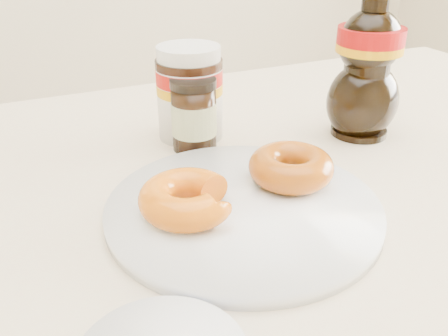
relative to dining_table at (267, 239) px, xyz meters
name	(u,v)px	position (x,y,z in m)	size (l,w,h in m)	color
dining_table	(267,239)	(0.00, 0.00, 0.00)	(1.40, 0.90, 0.75)	beige
plate	(243,209)	(-0.06, -0.05, 0.09)	(0.30, 0.30, 0.02)	white
donut_bitten	(187,199)	(-0.13, -0.04, 0.12)	(0.10, 0.10, 0.04)	#D1450B
donut_whole	(291,167)	(0.01, -0.03, 0.12)	(0.10, 0.10, 0.04)	#985609
nutella_jar	(190,89)	(-0.03, 0.18, 0.16)	(0.09, 0.09, 0.13)	white
syrup_bottle	(367,64)	(0.20, 0.08, 0.19)	(0.11, 0.09, 0.22)	black
dark_jar	(194,115)	(-0.04, 0.14, 0.13)	(0.06, 0.06, 0.10)	black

